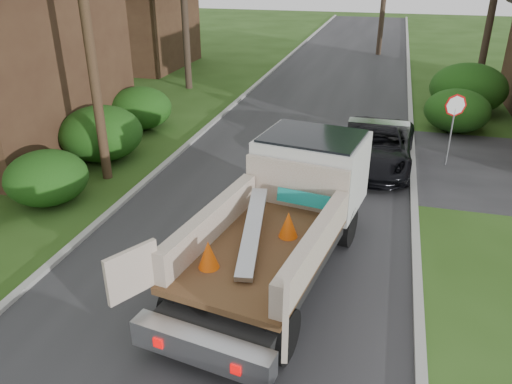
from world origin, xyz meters
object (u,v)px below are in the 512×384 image
at_px(utility_pole, 85,9).
at_px(black_pickup, 376,146).
at_px(flatbed_truck, 293,201).
at_px(stop_sign, 454,115).
at_px(house_left_far, 128,16).

relative_size(utility_pole, black_pickup, 1.95).
bearing_deg(flatbed_truck, stop_sign, 69.04).
bearing_deg(flatbed_truck, black_pickup, 84.29).
distance_m(house_left_far, flatbed_truck, 24.80).
bearing_deg(black_pickup, house_left_far, 142.12).
bearing_deg(stop_sign, black_pickup, -163.83).
bearing_deg(black_pickup, stop_sign, 18.25).
height_order(stop_sign, utility_pole, utility_pole).
distance_m(stop_sign, black_pickup, 2.68).
height_order(utility_pole, black_pickup, utility_pole).
bearing_deg(stop_sign, house_left_far, 145.19).
relative_size(house_left_far, black_pickup, 1.47).
bearing_deg(stop_sign, flatbed_truck, -120.17).
bearing_deg(utility_pole, stop_sign, 20.62).
distance_m(stop_sign, flatbed_truck, 8.03).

